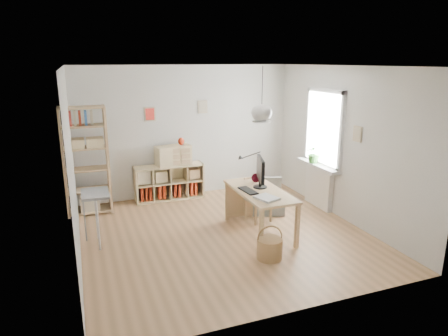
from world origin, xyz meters
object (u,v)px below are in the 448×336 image
object	(u,v)px
storage_chest	(268,201)
monitor	(260,171)
desk	(260,196)
tall_bookshelf	(85,157)
cube_shelf	(168,185)
drawer_chest	(173,155)
chair	(257,196)

from	to	relation	value
storage_chest	monitor	distance (m)	1.20
desk	tall_bookshelf	bearing A→B (deg)	142.99
cube_shelf	drawer_chest	bearing A→B (deg)	-18.62
cube_shelf	storage_chest	bearing A→B (deg)	-41.42
monitor	tall_bookshelf	bearing A→B (deg)	162.97
desk	tall_bookshelf	distance (m)	3.27
chair	cube_shelf	bearing A→B (deg)	116.82
storage_chest	drawer_chest	xyz separation A→B (m)	(-1.48, 1.37, 0.72)
tall_bookshelf	drawer_chest	distance (m)	1.71
chair	drawer_chest	size ratio (longest dim) A/B	1.11
desk	cube_shelf	xyz separation A→B (m)	(-1.02, 2.23, -0.36)
tall_bookshelf	chair	bearing A→B (deg)	-26.68
storage_chest	monitor	world-z (taller)	monitor
cube_shelf	tall_bookshelf	world-z (taller)	tall_bookshelf
cube_shelf	drawer_chest	distance (m)	0.63
tall_bookshelf	desk	bearing A→B (deg)	-37.01
tall_bookshelf	drawer_chest	size ratio (longest dim) A/B	2.86
storage_chest	drawer_chest	distance (m)	2.14
chair	storage_chest	xyz separation A→B (m)	(0.37, 0.27, -0.24)
drawer_chest	cube_shelf	bearing A→B (deg)	151.67
chair	storage_chest	bearing A→B (deg)	27.38
monitor	drawer_chest	world-z (taller)	monitor
tall_bookshelf	chair	distance (m)	3.19
cube_shelf	tall_bookshelf	size ratio (longest dim) A/B	0.70
storage_chest	drawer_chest	size ratio (longest dim) A/B	1.18
monitor	desk	bearing A→B (deg)	-100.24
tall_bookshelf	storage_chest	size ratio (longest dim) A/B	2.42
cube_shelf	storage_chest	distance (m)	2.13
tall_bookshelf	storage_chest	xyz separation A→B (m)	(3.16, -1.13, -0.88)
monitor	drawer_chest	bearing A→B (deg)	132.57
cube_shelf	chair	world-z (taller)	chair
chair	drawer_chest	bearing A→B (deg)	114.67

